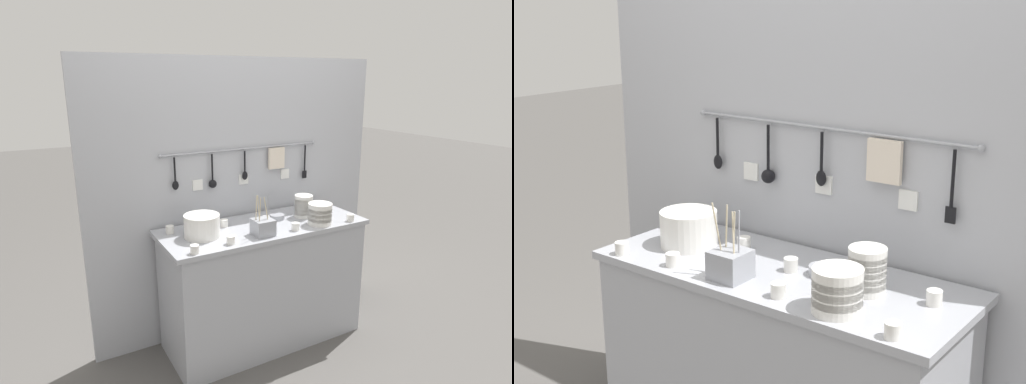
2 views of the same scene
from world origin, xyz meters
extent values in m
plane|color=#514F4C|center=(0.00, 0.00, 0.00)|extent=(20.00, 20.00, 0.00)
cube|color=#9EA0A8|center=(0.00, 0.00, 0.84)|extent=(1.39, 0.54, 0.03)
cube|color=#9EA0A8|center=(0.00, 0.00, 0.41)|extent=(1.33, 0.51, 0.82)
cube|color=#A8AAB2|center=(0.00, 0.30, 0.97)|extent=(2.19, 0.04, 1.94)
cylinder|color=#93969E|center=(0.00, 0.27, 1.32)|extent=(1.18, 0.01, 0.01)
sphere|color=#93969E|center=(-0.59, 0.27, 1.32)|extent=(0.02, 0.02, 0.02)
sphere|color=#93969E|center=(0.59, 0.27, 1.32)|extent=(0.02, 0.02, 0.02)
cylinder|color=black|center=(-0.51, 0.26, 1.23)|extent=(0.01, 0.01, 0.16)
ellipsoid|color=black|center=(-0.51, 0.26, 1.13)|extent=(0.04, 0.02, 0.06)
cylinder|color=#93969E|center=(-0.51, 0.27, 1.32)|extent=(0.00, 0.01, 0.02)
cylinder|color=black|center=(-0.25, 0.26, 1.22)|extent=(0.01, 0.01, 0.18)
sphere|color=black|center=(-0.25, 0.26, 1.11)|extent=(0.06, 0.06, 0.06)
cylinder|color=#93969E|center=(-0.25, 0.27, 1.32)|extent=(0.01, 0.01, 0.02)
cylinder|color=black|center=(0.00, 0.26, 1.24)|extent=(0.01, 0.01, 0.15)
ellipsoid|color=black|center=(0.00, 0.26, 1.14)|extent=(0.04, 0.02, 0.06)
cylinder|color=#93969E|center=(0.00, 0.27, 1.32)|extent=(0.01, 0.01, 0.02)
cube|color=beige|center=(0.26, 0.26, 1.24)|extent=(0.13, 0.02, 0.15)
cylinder|color=#93969E|center=(0.26, 0.27, 1.32)|extent=(0.01, 0.01, 0.02)
cylinder|color=black|center=(0.51, 0.26, 1.21)|extent=(0.01, 0.01, 0.20)
cube|color=black|center=(0.51, 0.26, 1.09)|extent=(0.04, 0.01, 0.06)
cylinder|color=#93969E|center=(0.51, 0.27, 1.32)|extent=(0.00, 0.01, 0.02)
cube|color=white|center=(-0.35, 0.28, 1.11)|extent=(0.07, 0.01, 0.07)
cube|color=white|center=(0.00, 0.28, 1.11)|extent=(0.07, 0.01, 0.07)
cube|color=white|center=(0.35, 0.28, 1.11)|extent=(0.07, 0.01, 0.07)
cylinder|color=silver|center=(0.34, 0.02, 0.87)|extent=(0.13, 0.13, 0.04)
cylinder|color=silver|center=(0.34, 0.02, 0.89)|extent=(0.13, 0.13, 0.04)
cylinder|color=silver|center=(0.34, 0.02, 0.92)|extent=(0.13, 0.13, 0.04)
cylinder|color=silver|center=(0.34, 0.02, 0.94)|extent=(0.13, 0.13, 0.04)
cylinder|color=silver|center=(0.34, 0.02, 0.96)|extent=(0.13, 0.13, 0.04)
cylinder|color=silver|center=(0.34, 0.02, 0.98)|extent=(0.13, 0.13, 0.04)
cylinder|color=silver|center=(0.34, -0.17, 0.88)|extent=(0.16, 0.16, 0.05)
cylinder|color=silver|center=(0.34, -0.17, 0.91)|extent=(0.16, 0.16, 0.05)
cylinder|color=silver|center=(0.34, -0.17, 0.94)|extent=(0.16, 0.16, 0.05)
cylinder|color=silver|center=(0.34, -0.17, 0.97)|extent=(0.16, 0.16, 0.05)
cylinder|color=silver|center=(-0.44, 0.00, 0.86)|extent=(0.22, 0.22, 0.01)
cylinder|color=silver|center=(-0.44, 0.00, 0.87)|extent=(0.22, 0.22, 0.01)
cylinder|color=silver|center=(-0.44, 0.00, 0.88)|extent=(0.22, 0.22, 0.01)
cylinder|color=silver|center=(-0.44, 0.00, 0.89)|extent=(0.22, 0.22, 0.01)
cylinder|color=silver|center=(-0.44, 0.00, 0.90)|extent=(0.22, 0.22, 0.01)
cylinder|color=silver|center=(-0.44, 0.00, 0.91)|extent=(0.22, 0.22, 0.01)
cylinder|color=silver|center=(-0.44, 0.00, 0.92)|extent=(0.22, 0.22, 0.01)
cylinder|color=silver|center=(-0.44, 0.00, 0.93)|extent=(0.22, 0.22, 0.01)
cylinder|color=silver|center=(-0.44, 0.00, 0.94)|extent=(0.22, 0.22, 0.01)
cylinder|color=silver|center=(-0.44, 0.00, 0.95)|extent=(0.22, 0.22, 0.01)
cylinder|color=silver|center=(-0.44, 0.00, 0.96)|extent=(0.22, 0.22, 0.01)
cylinder|color=silver|center=(-0.44, 0.00, 0.97)|extent=(0.22, 0.22, 0.01)
cylinder|color=silver|center=(-0.44, 0.00, 0.99)|extent=(0.22, 0.22, 0.01)
cylinder|color=#93969E|center=(0.14, 0.06, 0.87)|extent=(0.10, 0.10, 0.03)
cube|color=#93969E|center=(-0.10, -0.16, 0.90)|extent=(0.12, 0.12, 0.10)
cylinder|color=#C6B793|center=(-0.10, -0.13, 0.99)|extent=(0.01, 0.01, 0.18)
cylinder|color=#93969E|center=(-0.06, -0.16, 1.00)|extent=(0.01, 0.01, 0.20)
cylinder|color=#C6B793|center=(-0.13, -0.17, 1.01)|extent=(0.03, 0.03, 0.22)
cylinder|color=#C6B793|center=(-0.07, -0.17, 1.00)|extent=(0.03, 0.03, 0.19)
cylinder|color=#C6B793|center=(-0.13, -0.14, 1.00)|extent=(0.02, 0.01, 0.20)
cylinder|color=silver|center=(-0.57, -0.22, 0.88)|extent=(0.05, 0.05, 0.05)
cylinder|color=silver|center=(-0.59, 0.15, 0.88)|extent=(0.05, 0.05, 0.05)
cylinder|color=silver|center=(0.56, 0.06, 0.88)|extent=(0.05, 0.05, 0.05)
cylinder|color=silver|center=(-0.24, 0.10, 0.88)|extent=(0.05, 0.05, 0.05)
cylinder|color=silver|center=(0.56, -0.22, 0.88)|extent=(0.05, 0.05, 0.05)
cylinder|color=silver|center=(0.03, 0.02, 0.88)|extent=(0.05, 0.05, 0.05)
cylinder|color=silver|center=(0.13, -0.19, 0.88)|extent=(0.05, 0.05, 0.05)
cylinder|color=silver|center=(-0.34, -0.19, 0.88)|extent=(0.05, 0.05, 0.05)
camera|label=1|loc=(-1.36, -2.32, 1.80)|focal=30.00mm
camera|label=2|loc=(1.38, -1.90, 1.79)|focal=50.00mm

